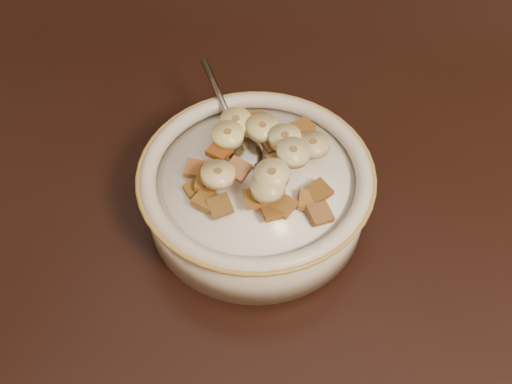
# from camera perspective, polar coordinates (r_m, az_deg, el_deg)

# --- Properties ---
(table) EXTENTS (1.43, 0.95, 0.04)m
(table) POSITION_cam_1_polar(r_m,az_deg,el_deg) (0.64, 14.66, -0.31)
(table) COLOR black
(table) RESTS_ON floor
(cereal_bowl) EXTENTS (0.21, 0.21, 0.05)m
(cereal_bowl) POSITION_cam_1_polar(r_m,az_deg,el_deg) (0.56, 0.00, -0.27)
(cereal_bowl) COLOR beige
(cereal_bowl) RESTS_ON table
(milk) EXTENTS (0.18, 0.18, 0.00)m
(milk) POSITION_cam_1_polar(r_m,az_deg,el_deg) (0.54, 0.00, 1.43)
(milk) COLOR white
(milk) RESTS_ON cereal_bowl
(spoon) EXTENTS (0.06, 0.06, 0.01)m
(spoon) POSITION_cam_1_polar(r_m,az_deg,el_deg) (0.56, -1.27, 4.23)
(spoon) COLOR #9C9EA0
(spoon) RESTS_ON cereal_bowl
(cereal_square_0) EXTENTS (0.03, 0.03, 0.01)m
(cereal_square_0) POSITION_cam_1_polar(r_m,az_deg,el_deg) (0.56, -3.16, 5.19)
(cereal_square_0) COLOR brown
(cereal_square_0) RESTS_ON milk
(cereal_square_1) EXTENTS (0.02, 0.02, 0.01)m
(cereal_square_1) POSITION_cam_1_polar(r_m,az_deg,el_deg) (0.51, 1.31, 1.19)
(cereal_square_1) COLOR brown
(cereal_square_1) RESTS_ON milk
(cereal_square_2) EXTENTS (0.02, 0.02, 0.01)m
(cereal_square_2) POSITION_cam_1_polar(r_m,az_deg,el_deg) (0.54, -6.03, 2.32)
(cereal_square_2) COLOR #94561F
(cereal_square_2) RESTS_ON milk
(cereal_square_3) EXTENTS (0.02, 0.02, 0.01)m
(cereal_square_3) POSITION_cam_1_polar(r_m,az_deg,el_deg) (0.51, -5.08, -0.85)
(cereal_square_3) COLOR brown
(cereal_square_3) RESTS_ON milk
(cereal_square_4) EXTENTS (0.03, 0.03, 0.01)m
(cereal_square_4) POSITION_cam_1_polar(r_m,az_deg,el_deg) (0.51, -0.08, -0.58)
(cereal_square_4) COLOR olive
(cereal_square_4) RESTS_ON milk
(cereal_square_5) EXTENTS (0.02, 0.02, 0.01)m
(cereal_square_5) POSITION_cam_1_polar(r_m,az_deg,el_deg) (0.55, 2.93, 4.25)
(cereal_square_5) COLOR brown
(cereal_square_5) RESTS_ON milk
(cereal_square_6) EXTENTS (0.03, 0.03, 0.01)m
(cereal_square_6) POSITION_cam_1_polar(r_m,az_deg,el_deg) (0.56, 3.84, 5.02)
(cereal_square_6) COLOR brown
(cereal_square_6) RESTS_ON milk
(cereal_square_7) EXTENTS (0.03, 0.03, 0.01)m
(cereal_square_7) POSITION_cam_1_polar(r_m,az_deg,el_deg) (0.53, 2.30, 3.09)
(cereal_square_7) COLOR brown
(cereal_square_7) RESTS_ON milk
(cereal_square_8) EXTENTS (0.03, 0.03, 0.01)m
(cereal_square_8) POSITION_cam_1_polar(r_m,az_deg,el_deg) (0.58, 4.68, 6.49)
(cereal_square_8) COLOR brown
(cereal_square_8) RESTS_ON milk
(cereal_square_9) EXTENTS (0.02, 0.02, 0.01)m
(cereal_square_9) POSITION_cam_1_polar(r_m,az_deg,el_deg) (0.52, 5.33, -0.91)
(cereal_square_9) COLOR olive
(cereal_square_9) RESTS_ON milk
(cereal_square_10) EXTENTS (0.03, 0.03, 0.01)m
(cereal_square_10) POSITION_cam_1_polar(r_m,az_deg,el_deg) (0.54, -3.66, 4.11)
(cereal_square_10) COLOR brown
(cereal_square_10) RESTS_ON milk
(cereal_square_11) EXTENTS (0.02, 0.02, 0.01)m
(cereal_square_11) POSITION_cam_1_polar(r_m,az_deg,el_deg) (0.51, 1.57, 1.28)
(cereal_square_11) COLOR brown
(cereal_square_11) RESTS_ON milk
(cereal_square_12) EXTENTS (0.03, 0.03, 0.01)m
(cereal_square_12) POSITION_cam_1_polar(r_m,az_deg,el_deg) (0.52, 6.28, 0.09)
(cereal_square_12) COLOR brown
(cereal_square_12) RESTS_ON milk
(cereal_square_13) EXTENTS (0.03, 0.03, 0.01)m
(cereal_square_13) POSITION_cam_1_polar(r_m,az_deg,el_deg) (0.59, -2.06, 7.13)
(cereal_square_13) COLOR brown
(cereal_square_13) RESTS_ON milk
(cereal_square_14) EXTENTS (0.03, 0.03, 0.01)m
(cereal_square_14) POSITION_cam_1_polar(r_m,az_deg,el_deg) (0.52, -5.91, 0.21)
(cereal_square_14) COLOR brown
(cereal_square_14) RESTS_ON milk
(cereal_square_15) EXTENTS (0.03, 0.03, 0.01)m
(cereal_square_15) POSITION_cam_1_polar(r_m,az_deg,el_deg) (0.50, 1.72, -1.87)
(cereal_square_15) COLOR brown
(cereal_square_15) RESTS_ON milk
(cereal_square_16) EXTENTS (0.03, 0.03, 0.01)m
(cereal_square_16) POSITION_cam_1_polar(r_m,az_deg,el_deg) (0.58, -0.17, 7.16)
(cereal_square_16) COLOR brown
(cereal_square_16) RESTS_ON milk
(cereal_square_17) EXTENTS (0.03, 0.03, 0.01)m
(cereal_square_17) POSITION_cam_1_polar(r_m,az_deg,el_deg) (0.51, -3.62, -1.40)
(cereal_square_17) COLOR brown
(cereal_square_17) RESTS_ON milk
(cereal_square_18) EXTENTS (0.03, 0.03, 0.01)m
(cereal_square_18) POSITION_cam_1_polar(r_m,az_deg,el_deg) (0.51, 1.25, 0.57)
(cereal_square_18) COLOR brown
(cereal_square_18) RESTS_ON milk
(cereal_square_19) EXTENTS (0.03, 0.03, 0.01)m
(cereal_square_19) POSITION_cam_1_polar(r_m,az_deg,el_deg) (0.50, 2.70, -1.36)
(cereal_square_19) COLOR brown
(cereal_square_19) RESTS_ON milk
(cereal_square_20) EXTENTS (0.03, 0.03, 0.01)m
(cereal_square_20) POSITION_cam_1_polar(r_m,az_deg,el_deg) (0.51, 6.41, -2.16)
(cereal_square_20) COLOR olive
(cereal_square_20) RESTS_ON milk
(cereal_square_21) EXTENTS (0.02, 0.02, 0.01)m
(cereal_square_21) POSITION_cam_1_polar(r_m,az_deg,el_deg) (0.52, -4.99, 1.01)
(cereal_square_21) COLOR brown
(cereal_square_21) RESTS_ON milk
(cereal_square_22) EXTENTS (0.03, 0.03, 0.01)m
(cereal_square_22) POSITION_cam_1_polar(r_m,az_deg,el_deg) (0.55, 1.72, 4.99)
(cereal_square_22) COLOR brown
(cereal_square_22) RESTS_ON milk
(cereal_square_23) EXTENTS (0.03, 0.03, 0.01)m
(cereal_square_23) POSITION_cam_1_polar(r_m,az_deg,el_deg) (0.53, -4.42, 1.71)
(cereal_square_23) COLOR brown
(cereal_square_23) RESTS_ON milk
(cereal_square_24) EXTENTS (0.03, 0.03, 0.01)m
(cereal_square_24) POSITION_cam_1_polar(r_m,az_deg,el_deg) (0.52, -1.84, 2.28)
(cereal_square_24) COLOR brown
(cereal_square_24) RESTS_ON milk
(banana_slice_0) EXTENTS (0.04, 0.04, 0.01)m
(banana_slice_0) POSITION_cam_1_polar(r_m,az_deg,el_deg) (0.55, 0.67, 6.40)
(banana_slice_0) COLOR #E5CD81
(banana_slice_0) RESTS_ON milk
(banana_slice_1) EXTENTS (0.04, 0.04, 0.01)m
(banana_slice_1) POSITION_cam_1_polar(r_m,az_deg,el_deg) (0.54, 5.71, 4.72)
(banana_slice_1) COLOR #CAC284
(banana_slice_1) RESTS_ON milk
(banana_slice_2) EXTENTS (0.04, 0.04, 0.01)m
(banana_slice_2) POSITION_cam_1_polar(r_m,az_deg,el_deg) (0.49, 1.20, 0.58)
(banana_slice_2) COLOR tan
(banana_slice_2) RESTS_ON milk
(banana_slice_3) EXTENTS (0.04, 0.04, 0.01)m
(banana_slice_3) POSITION_cam_1_polar(r_m,az_deg,el_deg) (0.54, 2.89, 5.41)
(banana_slice_3) COLOR #F3E6A4
(banana_slice_3) RESTS_ON milk
(banana_slice_4) EXTENTS (0.03, 0.04, 0.01)m
(banana_slice_4) POSITION_cam_1_polar(r_m,az_deg,el_deg) (0.51, -3.83, 1.77)
(banana_slice_4) COLOR #FFE5AA
(banana_slice_4) RESTS_ON milk
(banana_slice_5) EXTENTS (0.03, 0.03, 0.01)m
(banana_slice_5) POSITION_cam_1_polar(r_m,az_deg,el_deg) (0.52, 3.73, 3.96)
(banana_slice_5) COLOR beige
(banana_slice_5) RESTS_ON milk
(banana_slice_6) EXTENTS (0.04, 0.04, 0.01)m
(banana_slice_6) POSITION_cam_1_polar(r_m,az_deg,el_deg) (0.56, 0.61, 6.65)
(banana_slice_6) COLOR beige
(banana_slice_6) RESTS_ON milk
(banana_slice_7) EXTENTS (0.04, 0.04, 0.02)m
(banana_slice_7) POSITION_cam_1_polar(r_m,az_deg,el_deg) (0.56, -2.01, 7.02)
(banana_slice_7) COLOR #EEDA85
(banana_slice_7) RESTS_ON milk
(banana_slice_8) EXTENTS (0.04, 0.04, 0.01)m
(banana_slice_8) POSITION_cam_1_polar(r_m,az_deg,el_deg) (0.50, 1.59, 1.73)
(banana_slice_8) COLOR beige
(banana_slice_8) RESTS_ON milk
(banana_slice_9) EXTENTS (0.04, 0.04, 0.01)m
(banana_slice_9) POSITION_cam_1_polar(r_m,az_deg,el_deg) (0.55, -2.84, 5.72)
(banana_slice_9) COLOR #EADD71
(banana_slice_9) RESTS_ON milk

